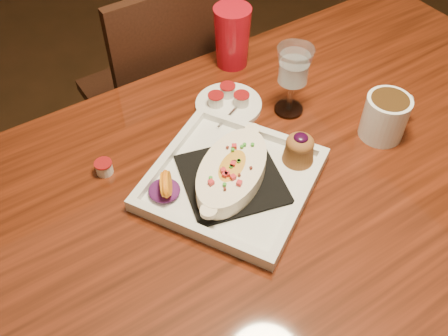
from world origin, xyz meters
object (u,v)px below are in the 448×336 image
chair_far (166,94)px  coffee_mug (386,115)px  red_tumbler (232,37)px  goblet (294,69)px  plate (237,173)px  table (292,192)px  saucer (229,103)px

chair_far → coffee_mug: (0.22, -0.66, 0.30)m
coffee_mug → red_tumbler: (-0.14, 0.41, 0.02)m
chair_far → goblet: chair_far is taller
plate → coffee_mug: coffee_mug is taller
coffee_mug → goblet: (-0.13, 0.18, 0.06)m
table → chair_far: (-0.00, 0.63, -0.15)m
table → goblet: bearing=57.7°
saucer → coffee_mug: bearing=-48.1°
chair_far → plate: chair_far is taller
table → plate: plate is taller
table → coffee_mug: bearing=-8.1°
plate → coffee_mug: (0.36, -0.06, 0.03)m
table → goblet: goblet is taller
plate → goblet: bearing=-3.4°
plate → saucer: 0.24m
plate → chair_far: bearing=46.5°
saucer → red_tumbler: (0.10, 0.14, 0.07)m
chair_far → goblet: size_ratio=5.36×
coffee_mug → red_tumbler: 0.43m
table → red_tumbler: size_ratio=9.39×
plate → goblet: goblet is taller
table → plate: size_ratio=3.46×
coffee_mug → red_tumbler: red_tumbler is taller
table → chair_far: chair_far is taller
chair_far → saucer: (-0.02, -0.39, 0.25)m
goblet → saucer: (-0.11, 0.09, -0.11)m
red_tumbler → saucer: bearing=-126.3°
chair_far → red_tumbler: 0.42m
chair_far → plate: (-0.14, -0.60, 0.27)m
table → red_tumbler: 0.43m
coffee_mug → goblet: 0.23m
goblet → red_tumbler: goblet is taller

